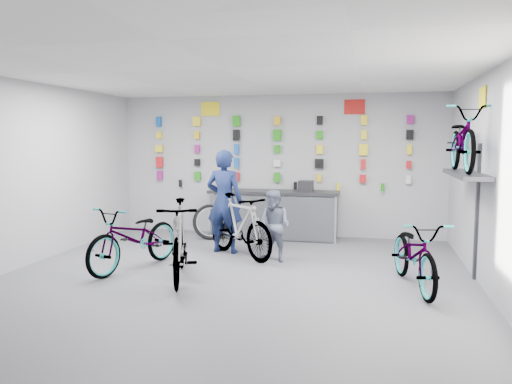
% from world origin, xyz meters
% --- Properties ---
extents(floor, '(8.00, 8.00, 0.00)m').
position_xyz_m(floor, '(0.00, 0.00, 0.00)').
color(floor, '#4F4F54').
rests_on(floor, ground).
extents(ceiling, '(8.00, 8.00, 0.00)m').
position_xyz_m(ceiling, '(0.00, 0.00, 3.00)').
color(ceiling, white).
rests_on(ceiling, wall_back).
extents(wall_back, '(7.00, 0.00, 7.00)m').
position_xyz_m(wall_back, '(0.00, 4.00, 1.50)').
color(wall_back, '#B2B2B4').
rests_on(wall_back, floor).
extents(wall_front, '(7.00, 0.00, 7.00)m').
position_xyz_m(wall_front, '(0.00, -4.00, 1.50)').
color(wall_front, '#B2B2B4').
rests_on(wall_front, floor).
extents(wall_left, '(0.00, 8.00, 8.00)m').
position_xyz_m(wall_left, '(-3.50, 0.00, 1.50)').
color(wall_left, '#B2B2B4').
rests_on(wall_left, floor).
extents(wall_right, '(0.00, 8.00, 8.00)m').
position_xyz_m(wall_right, '(3.50, 0.00, 1.50)').
color(wall_right, '#B2B2B4').
rests_on(wall_right, floor).
extents(counter, '(2.70, 0.66, 1.00)m').
position_xyz_m(counter, '(0.00, 3.54, 0.49)').
color(counter, black).
rests_on(counter, floor).
extents(merch_wall, '(5.55, 0.08, 1.56)m').
position_xyz_m(merch_wall, '(-0.06, 3.93, 1.82)').
color(merch_wall, '#921A76').
rests_on(merch_wall, wall_back).
extents(wall_bracket, '(0.39, 1.90, 2.00)m').
position_xyz_m(wall_bracket, '(3.33, 1.20, 1.46)').
color(wall_bracket, '#333338').
rests_on(wall_bracket, wall_right).
extents(sign_left, '(0.42, 0.02, 0.30)m').
position_xyz_m(sign_left, '(-1.50, 3.98, 2.72)').
color(sign_left, yellow).
rests_on(sign_left, wall_back).
extents(sign_right, '(0.42, 0.02, 0.30)m').
position_xyz_m(sign_right, '(1.60, 3.98, 2.72)').
color(sign_right, red).
rests_on(sign_right, wall_back).
extents(sign_side, '(0.02, 0.40, 0.30)m').
position_xyz_m(sign_side, '(3.48, 1.20, 2.65)').
color(sign_side, yellow).
rests_on(sign_side, wall_right).
extents(bike_left, '(1.22, 2.07, 1.03)m').
position_xyz_m(bike_left, '(-1.67, 0.60, 0.51)').
color(bike_left, gray).
rests_on(bike_left, floor).
extents(bike_center, '(1.13, 2.03, 1.17)m').
position_xyz_m(bike_center, '(-0.75, 0.18, 0.59)').
color(bike_center, gray).
rests_on(bike_center, floor).
extents(bike_right, '(1.03, 1.95, 0.98)m').
position_xyz_m(bike_right, '(2.57, 0.53, 0.49)').
color(bike_right, gray).
rests_on(bike_right, floor).
extents(bike_service, '(1.75, 1.60, 1.11)m').
position_xyz_m(bike_service, '(-0.26, 1.77, 0.56)').
color(bike_service, gray).
rests_on(bike_service, floor).
extents(bike_wall, '(0.63, 1.80, 0.95)m').
position_xyz_m(bike_wall, '(3.25, 1.20, 2.05)').
color(bike_wall, gray).
rests_on(bike_wall, wall_bracket).
extents(clerk, '(0.72, 0.51, 1.88)m').
position_xyz_m(clerk, '(-0.62, 2.06, 0.94)').
color(clerk, '#121D44').
rests_on(clerk, floor).
extents(customer, '(0.72, 0.65, 1.21)m').
position_xyz_m(customer, '(0.39, 1.61, 0.61)').
color(customer, slate).
rests_on(customer, floor).
extents(spare_wheel, '(0.79, 0.49, 0.74)m').
position_xyz_m(spare_wheel, '(-1.25, 3.17, 0.36)').
color(spare_wheel, black).
rests_on(spare_wheel, floor).
extents(register, '(0.29, 0.31, 0.22)m').
position_xyz_m(register, '(0.67, 3.55, 1.11)').
color(register, black).
rests_on(register, counter).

